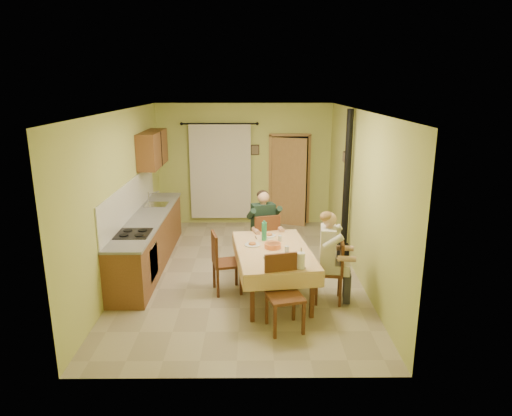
{
  "coord_description": "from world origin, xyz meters",
  "views": [
    {
      "loc": [
        0.19,
        -7.47,
        3.22
      ],
      "look_at": [
        0.25,
        0.1,
        1.15
      ],
      "focal_mm": 32.0,
      "sensor_mm": 36.0,
      "label": 1
    }
  ],
  "objects_px": {
    "chair_right": "(329,283)",
    "man_far": "(264,221)",
    "chair_near": "(284,309)",
    "man_right": "(330,247)",
    "chair_far": "(264,252)",
    "stove_flue": "(345,207)",
    "chair_left": "(226,274)",
    "dining_table": "(273,272)"
  },
  "relations": [
    {
      "from": "stove_flue",
      "to": "chair_right",
      "type": "bearing_deg",
      "value": -107.79
    },
    {
      "from": "man_far",
      "to": "dining_table",
      "type": "bearing_deg",
      "value": -101.04
    },
    {
      "from": "chair_near",
      "to": "chair_right",
      "type": "bearing_deg",
      "value": -146.18
    },
    {
      "from": "chair_far",
      "to": "chair_near",
      "type": "bearing_deg",
      "value": -101.28
    },
    {
      "from": "dining_table",
      "to": "stove_flue",
      "type": "bearing_deg",
      "value": 39.76
    },
    {
      "from": "dining_table",
      "to": "chair_left",
      "type": "distance_m",
      "value": 0.75
    },
    {
      "from": "chair_left",
      "to": "dining_table",
      "type": "bearing_deg",
      "value": 67.06
    },
    {
      "from": "chair_far",
      "to": "stove_flue",
      "type": "xyz_separation_m",
      "value": [
        1.51,
        0.38,
        0.73
      ]
    },
    {
      "from": "chair_left",
      "to": "man_right",
      "type": "distance_m",
      "value": 1.71
    },
    {
      "from": "chair_far",
      "to": "chair_near",
      "type": "distance_m",
      "value": 2.14
    },
    {
      "from": "chair_right",
      "to": "man_far",
      "type": "relative_size",
      "value": 0.7
    },
    {
      "from": "dining_table",
      "to": "chair_near",
      "type": "relative_size",
      "value": 1.96
    },
    {
      "from": "chair_right",
      "to": "man_far",
      "type": "distance_m",
      "value": 1.75
    },
    {
      "from": "chair_right",
      "to": "chair_left",
      "type": "xyz_separation_m",
      "value": [
        -1.58,
        0.34,
        0.0
      ]
    },
    {
      "from": "chair_far",
      "to": "man_far",
      "type": "relative_size",
      "value": 0.74
    },
    {
      "from": "dining_table",
      "to": "man_right",
      "type": "relative_size",
      "value": 1.44
    },
    {
      "from": "chair_right",
      "to": "chair_left",
      "type": "relative_size",
      "value": 0.98
    },
    {
      "from": "chair_left",
      "to": "man_far",
      "type": "xyz_separation_m",
      "value": [
        0.62,
        0.99,
        0.59
      ]
    },
    {
      "from": "stove_flue",
      "to": "chair_near",
      "type": "bearing_deg",
      "value": -117.03
    },
    {
      "from": "chair_near",
      "to": "chair_left",
      "type": "xyz_separation_m",
      "value": [
        -0.85,
        1.16,
        -0.0
      ]
    },
    {
      "from": "chair_far",
      "to": "man_far",
      "type": "bearing_deg",
      "value": 90.0
    },
    {
      "from": "chair_right",
      "to": "man_right",
      "type": "distance_m",
      "value": 0.59
    },
    {
      "from": "dining_table",
      "to": "man_far",
      "type": "distance_m",
      "value": 1.22
    },
    {
      "from": "chair_left",
      "to": "man_right",
      "type": "height_order",
      "value": "man_right"
    },
    {
      "from": "chair_far",
      "to": "chair_right",
      "type": "distance_m",
      "value": 1.63
    },
    {
      "from": "chair_near",
      "to": "man_right",
      "type": "xyz_separation_m",
      "value": [
        0.72,
        0.82,
        0.59
      ]
    },
    {
      "from": "chair_left",
      "to": "man_far",
      "type": "relative_size",
      "value": 0.71
    },
    {
      "from": "chair_far",
      "to": "man_far",
      "type": "height_order",
      "value": "man_far"
    },
    {
      "from": "chair_far",
      "to": "stove_flue",
      "type": "height_order",
      "value": "stove_flue"
    },
    {
      "from": "man_far",
      "to": "chair_near",
      "type": "bearing_deg",
      "value": -101.2
    },
    {
      "from": "chair_right",
      "to": "stove_flue",
      "type": "bearing_deg",
      "value": -9.95
    },
    {
      "from": "chair_left",
      "to": "man_right",
      "type": "bearing_deg",
      "value": 63.99
    },
    {
      "from": "chair_right",
      "to": "man_right",
      "type": "bearing_deg",
      "value": 90.0
    },
    {
      "from": "man_right",
      "to": "chair_left",
      "type": "bearing_deg",
      "value": 85.57
    },
    {
      "from": "man_far",
      "to": "chair_far",
      "type": "bearing_deg",
      "value": -90.0
    },
    {
      "from": "chair_left",
      "to": "man_far",
      "type": "bearing_deg",
      "value": 134.22
    },
    {
      "from": "dining_table",
      "to": "chair_left",
      "type": "relative_size",
      "value": 2.02
    },
    {
      "from": "man_far",
      "to": "man_right",
      "type": "bearing_deg",
      "value": -71.61
    },
    {
      "from": "chair_right",
      "to": "chair_left",
      "type": "distance_m",
      "value": 1.62
    },
    {
      "from": "chair_near",
      "to": "man_right",
      "type": "distance_m",
      "value": 1.24
    },
    {
      "from": "man_far",
      "to": "stove_flue",
      "type": "height_order",
      "value": "stove_flue"
    },
    {
      "from": "chair_right",
      "to": "stove_flue",
      "type": "xyz_separation_m",
      "value": [
        0.55,
        1.7,
        0.73
      ]
    }
  ]
}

